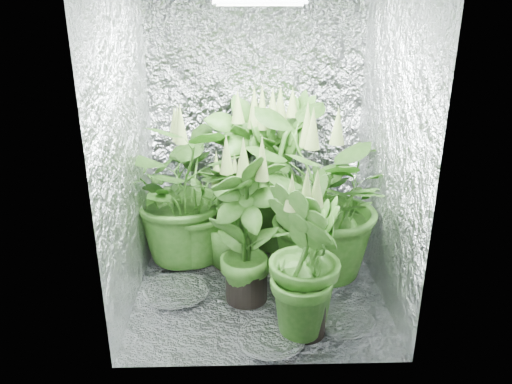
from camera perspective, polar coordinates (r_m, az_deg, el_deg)
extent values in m
plane|color=silver|center=(3.45, 0.31, -10.47)|extent=(1.60, 1.60, 0.00)
cube|color=silver|center=(3.82, -0.06, 8.97)|extent=(1.60, 0.02, 2.00)
cube|color=silver|center=(2.29, 1.00, 0.23)|extent=(1.60, 0.02, 2.00)
cube|color=silver|center=(3.12, -14.56, 5.41)|extent=(0.02, 1.60, 2.00)
cube|color=silver|center=(3.17, 15.01, 5.61)|extent=(0.02, 1.60, 2.00)
cube|color=white|center=(2.93, 0.38, 20.63)|extent=(0.46, 0.26, 0.01)
cylinder|color=black|center=(3.72, -7.60, -5.99)|extent=(0.28, 0.28, 0.25)
cylinder|color=#462A15|center=(3.67, -7.68, -4.45)|extent=(0.26, 0.26, 0.03)
imported|color=#1D4810|center=(3.54, -7.94, 0.34)|extent=(1.20, 1.20, 1.07)
cone|color=olive|center=(3.40, -8.35, 7.82)|extent=(0.09, 0.09, 0.25)
cylinder|color=black|center=(3.95, -1.15, -3.86)|extent=(0.31, 0.31, 0.28)
cylinder|color=#462A15|center=(3.90, -1.16, -2.22)|extent=(0.28, 0.28, 0.03)
imported|color=#1D4810|center=(3.78, -1.20, 2.47)|extent=(0.78, 0.78, 1.13)
cone|color=olive|center=(3.64, -1.26, 9.91)|extent=(0.10, 0.10, 0.28)
cylinder|color=black|center=(3.91, 2.72, -4.27)|extent=(0.29, 0.29, 0.26)
cylinder|color=#462A15|center=(3.86, 2.75, -2.71)|extent=(0.27, 0.27, 0.03)
imported|color=#1D4810|center=(3.73, 2.85, 2.35)|extent=(0.79, 0.79, 1.15)
cone|color=olive|center=(3.59, 3.00, 10.12)|extent=(0.09, 0.09, 0.26)
cylinder|color=black|center=(3.63, -2.81, -6.79)|extent=(0.25, 0.25, 0.22)
cylinder|color=#462A15|center=(3.59, -2.83, -5.45)|extent=(0.23, 0.23, 0.03)
imported|color=#1D4810|center=(3.50, -2.89, -2.63)|extent=(0.53, 0.53, 0.74)
cone|color=olive|center=(3.39, -2.99, 2.31)|extent=(0.08, 0.08, 0.22)
cylinder|color=black|center=(3.48, 7.20, -7.87)|extent=(0.30, 0.30, 0.26)
cylinder|color=#462A15|center=(3.43, 7.29, -6.16)|extent=(0.27, 0.27, 0.03)
imported|color=#1D4810|center=(3.28, 7.57, -0.90)|extent=(1.12, 1.12, 1.11)
cone|color=olive|center=(3.13, 8.01, 7.48)|extent=(0.10, 0.10, 0.26)
cylinder|color=black|center=(3.25, -1.11, -10.28)|extent=(0.27, 0.27, 0.24)
cylinder|color=#462A15|center=(3.19, -1.12, -8.67)|extent=(0.25, 0.25, 0.03)
imported|color=#1D4810|center=(3.05, -1.16, -3.87)|extent=(0.72, 0.72, 0.98)
cone|color=olive|center=(2.90, -1.22, 3.92)|extent=(0.09, 0.09, 0.24)
cylinder|color=black|center=(2.98, 5.54, -13.90)|extent=(0.25, 0.25, 0.22)
cylinder|color=#462A15|center=(2.92, 5.61, -12.38)|extent=(0.23, 0.23, 0.03)
imported|color=#1D4810|center=(2.77, 5.83, -7.40)|extent=(0.57, 0.57, 0.94)
cone|color=olive|center=(2.60, 6.17, 0.66)|extent=(0.08, 0.08, 0.22)
cylinder|color=black|center=(4.05, 9.28, -5.13)|extent=(0.12, 0.12, 0.07)
cylinder|color=black|center=(3.99, 9.40, -3.31)|extent=(0.10, 0.10, 0.09)
cylinder|color=#4C4C51|center=(3.97, 8.69, -3.39)|extent=(0.07, 0.26, 0.27)
torus|color=#4C4C51|center=(3.97, 8.69, -3.39)|extent=(0.07, 0.27, 0.28)
cube|color=white|center=(2.86, 6.82, -11.06)|extent=(0.06, 0.04, 0.09)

